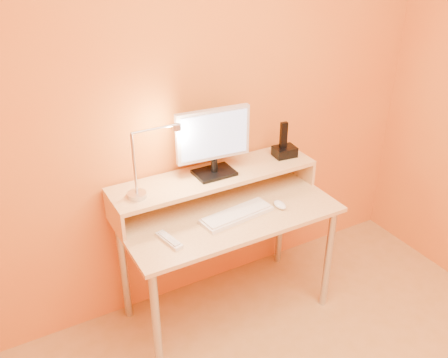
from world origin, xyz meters
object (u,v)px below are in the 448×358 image
phone_dock (285,152)px  mouse (280,205)px  monitor_panel (213,134)px  lamp_base (137,195)px  keyboard (237,215)px  remote_control (169,240)px

phone_dock → mouse: 0.37m
monitor_panel → lamp_base: (-0.47, -0.04, -0.23)m
keyboard → remote_control: size_ratio=2.31×
phone_dock → remote_control: bearing=-157.7°
monitor_panel → mouse: size_ratio=4.34×
monitor_panel → mouse: monitor_panel is taller
lamp_base → mouse: size_ratio=1.04×
lamp_base → keyboard: bearing=-22.4°
monitor_panel → mouse: 0.54m
lamp_base → remote_control: lamp_base is taller
keyboard → mouse: mouse is taller
monitor_panel → phone_dock: (0.48, -0.01, -0.21)m
monitor_panel → phone_dock: bearing=3.8°
phone_dock → keyboard: 0.55m
phone_dock → mouse: phone_dock is taller
monitor_panel → lamp_base: size_ratio=4.19×
remote_control → phone_dock: bearing=5.0°
remote_control → mouse: bearing=-11.5°
phone_dock → keyboard: size_ratio=0.32×
monitor_panel → remote_control: size_ratio=2.35×
phone_dock → remote_control: phone_dock is taller
phone_dock → mouse: bearing=-122.3°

